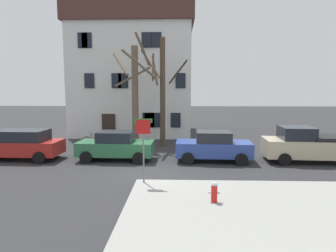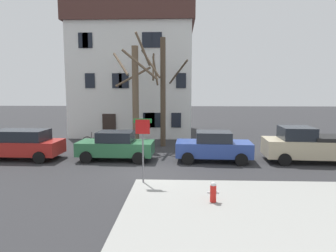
% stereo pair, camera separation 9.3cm
% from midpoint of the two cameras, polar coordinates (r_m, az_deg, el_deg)
% --- Properties ---
extents(ground_plane, '(120.00, 120.00, 0.00)m').
position_cam_midpoint_polar(ground_plane, '(14.71, -3.44, -9.00)').
color(ground_plane, '#2D2D30').
extents(sidewalk_slab, '(9.34, 8.19, 0.12)m').
position_cam_midpoint_polar(sidewalk_slab, '(9.75, 19.41, -17.58)').
color(sidewalk_slab, '#999993').
rests_on(sidewalk_slab, ground_plane).
extents(building_main, '(10.81, 8.57, 11.74)m').
position_cam_midpoint_polar(building_main, '(28.32, -6.62, 10.83)').
color(building_main, white).
rests_on(building_main, ground_plane).
extents(tree_bare_near, '(3.39, 3.44, 7.91)m').
position_cam_midpoint_polar(tree_bare_near, '(21.14, -6.56, 6.63)').
color(tree_bare_near, brown).
rests_on(tree_bare_near, ground_plane).
extents(tree_bare_mid, '(3.34, 3.32, 7.69)m').
position_cam_midpoint_polar(tree_bare_mid, '(21.02, -1.25, 7.11)').
color(tree_bare_mid, '#4C3D2D').
rests_on(tree_bare_mid, ground_plane).
extents(car_red_wagon, '(4.74, 2.21, 1.74)m').
position_cam_midpoint_polar(car_red_wagon, '(19.23, -26.84, -3.16)').
color(car_red_wagon, '#AD231E').
rests_on(car_red_wagon, ground_plane).
extents(car_green_sedan, '(4.38, 2.14, 1.68)m').
position_cam_midpoint_polar(car_green_sedan, '(17.32, -10.24, -3.79)').
color(car_green_sedan, '#2D6B42').
rests_on(car_green_sedan, ground_plane).
extents(car_blue_sedan, '(4.31, 2.22, 1.71)m').
position_cam_midpoint_polar(car_blue_sedan, '(16.96, 8.66, -3.93)').
color(car_blue_sedan, '#2D4799').
rests_on(car_blue_sedan, ground_plane).
extents(pickup_truck_beige, '(5.53, 2.59, 1.99)m').
position_cam_midpoint_polar(pickup_truck_beige, '(18.47, 26.11, -3.34)').
color(pickup_truck_beige, '#C6B793').
rests_on(pickup_truck_beige, ground_plane).
extents(fire_hydrant, '(0.42, 0.22, 0.73)m').
position_cam_midpoint_polar(fire_hydrant, '(10.73, 8.71, -12.45)').
color(fire_hydrant, red).
rests_on(fire_hydrant, sidewalk_slab).
extents(street_sign_pole, '(0.76, 0.07, 2.86)m').
position_cam_midpoint_polar(street_sign_pole, '(12.40, -5.02, -2.54)').
color(street_sign_pole, slate).
rests_on(street_sign_pole, ground_plane).
extents(bicycle_leaning, '(1.70, 0.50, 1.03)m').
position_cam_midpoint_polar(bicycle_leaning, '(22.02, -14.28, -2.84)').
color(bicycle_leaning, black).
rests_on(bicycle_leaning, ground_plane).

